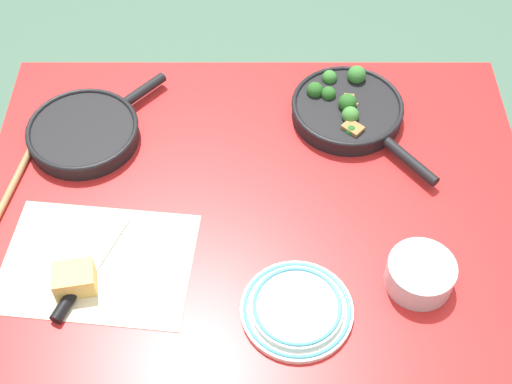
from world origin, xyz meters
TOP-DOWN VIEW (x-y plane):
  - ground_plane at (0.00, 0.00)m, footprint 14.00×14.00m
  - dining_table_red at (0.00, 0.00)m, footprint 1.19×0.87m
  - skillet_broccoli at (-0.21, -0.24)m, footprint 0.31×0.36m
  - skillet_eggs at (0.39, -0.17)m, footprint 0.30×0.32m
  - wooden_spoon at (0.52, -0.09)m, footprint 0.09×0.36m
  - parchment_sheet at (0.32, 0.17)m, footprint 0.41×0.31m
  - grater_knife at (0.34, 0.22)m, footprint 0.12×0.25m
  - cheese_block at (0.35, 0.22)m, footprint 0.09×0.07m
  - dinner_plate_stack at (-0.08, 0.28)m, footprint 0.22×0.22m
  - prep_bowl_steel at (-0.32, 0.21)m, footprint 0.13×0.13m

SIDE VIEW (x-z plane):
  - ground_plane at x=0.00m, z-range 0.00..0.00m
  - dining_table_red at x=0.00m, z-range 0.29..1.06m
  - parchment_sheet at x=0.32m, z-range 0.77..0.77m
  - wooden_spoon at x=0.52m, z-range 0.77..0.78m
  - grater_knife at x=0.34m, z-range 0.76..0.79m
  - dinner_plate_stack at x=-0.08m, z-range 0.77..0.79m
  - skillet_eggs at x=0.39m, z-range 0.77..0.81m
  - cheese_block at x=0.35m, z-range 0.77..0.82m
  - skillet_broccoli at x=-0.21m, z-range 0.76..0.83m
  - prep_bowl_steel at x=-0.32m, z-range 0.77..0.83m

